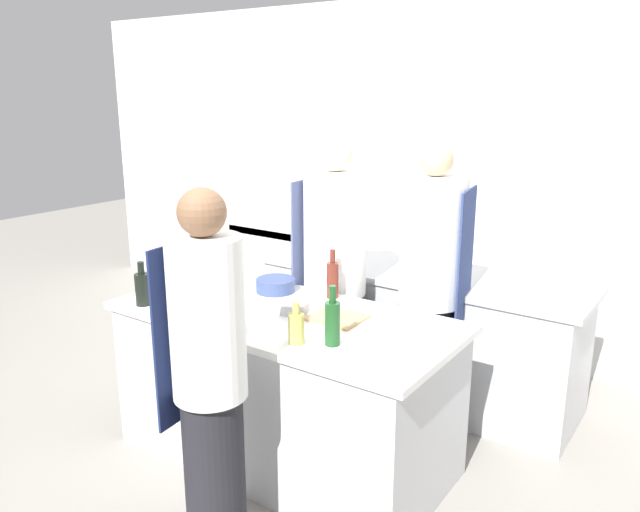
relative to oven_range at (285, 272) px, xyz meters
The scene contains 18 objects.
ground_plane 2.24m from the oven_range, 52.23° to the right, with size 16.00×16.00×0.00m, color gray.
wall_back 1.68m from the oven_range, 16.70° to the left, with size 8.00×0.06×2.80m.
prep_counter 2.19m from the oven_range, 52.23° to the right, with size 1.94×0.91×0.89m.
pass_counter 1.68m from the oven_range, 18.66° to the right, with size 2.28×0.72×0.89m.
oven_range is the anchor object (origin of this frame).
chef_at_prep_near 2.96m from the oven_range, 58.57° to the right, with size 0.35×0.34×1.71m.
chef_at_stove 2.12m from the oven_range, 26.79° to the right, with size 0.43×0.41×1.80m.
chef_at_pass_far 1.74m from the oven_range, 41.36° to the right, with size 0.42×0.40×1.81m.
bottle_olive_oil 2.66m from the oven_range, 50.88° to the right, with size 0.08×0.08×0.21m.
bottle_vinegar 2.70m from the oven_range, 47.12° to the right, with size 0.08×0.08×0.30m.
bottle_wine 2.03m from the oven_range, 43.78° to the right, with size 0.07×0.07×0.30m.
bottle_cooking_oil 2.22m from the oven_range, 74.12° to the right, with size 0.08×0.08×0.26m.
bowl_mixing_large 1.79m from the oven_range, 64.50° to the right, with size 0.19×0.19×0.06m.
bowl_prep_small 2.20m from the oven_range, 50.97° to the right, with size 0.19×0.19×0.06m.
bowl_ceramic_blue 1.86m from the oven_range, 53.90° to the right, with size 0.24×0.24×0.08m.
cup 2.48m from the oven_range, 57.83° to the right, with size 0.08×0.08×0.09m.
cutting_board 2.34m from the oven_range, 45.19° to the right, with size 0.29×0.25×0.01m.
stockpot 1.09m from the oven_range, 29.61° to the right, with size 0.25×0.25×0.16m.
Camera 1 is at (2.01, -2.55, 2.10)m, focal length 35.00 mm.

